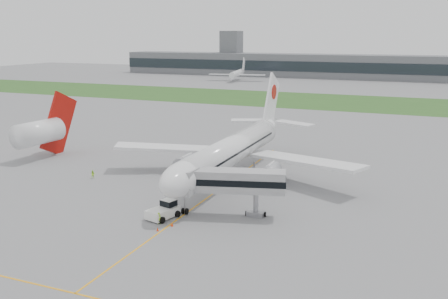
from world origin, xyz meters
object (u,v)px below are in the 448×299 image
at_px(airliner, 234,149).
at_px(pushback_tug, 164,210).
at_px(jet_bridge, 227,181).
at_px(ground_crew_near, 159,218).
at_px(neighbor_aircraft, 41,131).

distance_m(airliner, pushback_tug, 22.76).
bearing_deg(airliner, jet_bridge, -71.50).
bearing_deg(airliner, ground_crew_near, -93.63).
bearing_deg(pushback_tug, ground_crew_near, -62.68).
bearing_deg(jet_bridge, neighbor_aircraft, 144.95).
bearing_deg(neighbor_aircraft, ground_crew_near, -24.78).
distance_m(ground_crew_near, neighbor_aircraft, 48.64).
bearing_deg(pushback_tug, airliner, 99.47).
xyz_separation_m(airliner, neighbor_aircraft, (-43.54, -0.72, 0.11)).
bearing_deg(ground_crew_near, airliner, -132.46).
bearing_deg(jet_bridge, airliner, 93.10).
relative_size(jet_bridge, ground_crew_near, 9.00).
height_order(airliner, ground_crew_near, airliner).
bearing_deg(jet_bridge, ground_crew_near, -156.22).
height_order(airliner, pushback_tug, airliner).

